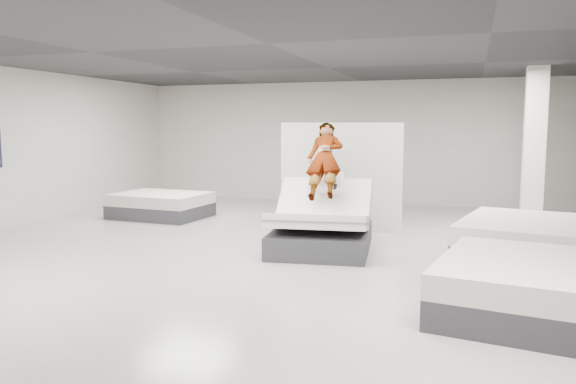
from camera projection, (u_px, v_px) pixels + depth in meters
The scene contains 9 objects.
room at pixel (269, 156), 8.19m from camera, with size 14.00×14.04×3.20m.
hero_bed at pixel (322, 227), 9.19m from camera, with size 1.79×2.22×1.25m.
person at pixel (325, 173), 9.40m from camera, with size 0.60×0.39×1.65m, color slate.
remote at pixel (335, 187), 9.04m from camera, with size 0.05×0.14×0.03m, color black.
divider_panel at pixel (341, 178), 10.71m from camera, with size 2.31×0.10×2.10m, color silver.
flat_bed_right_far at pixel (523, 240), 8.51m from camera, with size 2.12×2.56×0.62m.
flat_bed_right_near at pixel (519, 287), 6.09m from camera, with size 1.95×2.39×0.59m.
flat_bed_left_far at pixel (161, 205), 12.53m from camera, with size 2.07×1.62×0.54m.
column at pixel (534, 148), 11.20m from camera, with size 0.40×0.40×3.20m, color white.
Camera 1 is at (2.83, -7.70, 2.03)m, focal length 35.00 mm.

